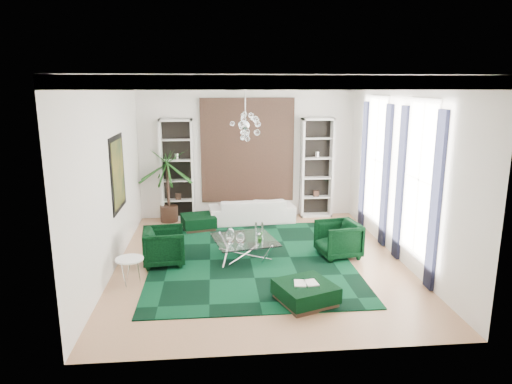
{
  "coord_description": "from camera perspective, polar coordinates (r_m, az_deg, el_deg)",
  "views": [
    {
      "loc": [
        -0.93,
        -9.16,
        3.66
      ],
      "look_at": [
        -0.04,
        0.5,
        1.4
      ],
      "focal_mm": 32.0,
      "sensor_mm": 36.0,
      "label": 1
    }
  ],
  "objects": [
    {
      "name": "wall_right",
      "position": [
        10.12,
        17.73,
        2.49
      ],
      "size": [
        0.02,
        7.0,
        3.8
      ],
      "primitive_type": "cube",
      "color": "white",
      "rests_on": "ground"
    },
    {
      "name": "ottoman_side",
      "position": [
        12.05,
        -7.21,
        -3.76
      ],
      "size": [
        0.98,
        0.98,
        0.36
      ],
      "primitive_type": "cube",
      "rotation": [
        0.0,
        0.0,
        0.23
      ],
      "color": "black",
      "rests_on": "floor"
    },
    {
      "name": "window_far",
      "position": [
        11.49,
        14.76,
        3.88
      ],
      "size": [
        0.03,
        1.1,
        2.9
      ],
      "primitive_type": "cube",
      "color": "white",
      "rests_on": "wall_right"
    },
    {
      "name": "curtain_far_b",
      "position": [
        12.24,
        13.31,
        3.32
      ],
      "size": [
        0.07,
        0.3,
        3.25
      ],
      "primitive_type": "cube",
      "color": "black",
      "rests_on": "floor"
    },
    {
      "name": "shelving_left",
      "position": [
        12.71,
        -9.82,
        2.69
      ],
      "size": [
        0.9,
        0.38,
        2.8
      ],
      "primitive_type": null,
      "color": "white",
      "rests_on": "floor"
    },
    {
      "name": "ceiling_medallion",
      "position": [
        9.5,
        0.34,
        13.79
      ],
      "size": [
        0.9,
        0.9,
        0.05
      ],
      "primitive_type": "cylinder",
      "color": "white",
      "rests_on": "ceiling"
    },
    {
      "name": "armchair_left",
      "position": [
        9.8,
        -11.4,
        -6.65
      ],
      "size": [
        0.94,
        0.91,
        0.78
      ],
      "primitive_type": "imported",
      "rotation": [
        0.0,
        0.0,
        1.68
      ],
      "color": "black",
      "rests_on": "floor"
    },
    {
      "name": "curtain_near_b",
      "position": [
        10.04,
        17.6,
        0.96
      ],
      "size": [
        0.07,
        0.3,
        3.25
      ],
      "primitive_type": "cube",
      "color": "black",
      "rests_on": "floor"
    },
    {
      "name": "palm",
      "position": [
        12.59,
        -11.01,
        2.19
      ],
      "size": [
        1.69,
        1.69,
        2.65
      ],
      "primitive_type": null,
      "rotation": [
        0.0,
        0.0,
        -0.02
      ],
      "color": "#1B5018",
      "rests_on": "floor"
    },
    {
      "name": "sofa",
      "position": [
        12.51,
        -0.55,
        -2.29
      ],
      "size": [
        2.37,
        1.09,
        0.67
      ],
      "primitive_type": "imported",
      "rotation": [
        0.0,
        0.0,
        3.23
      ],
      "color": "silver",
      "rests_on": "floor"
    },
    {
      "name": "crown_molding",
      "position": [
        9.2,
        0.53,
        13.38
      ],
      "size": [
        6.0,
        7.0,
        0.18
      ],
      "primitive_type": null,
      "color": "white",
      "rests_on": "ceiling"
    },
    {
      "name": "table_plant",
      "position": [
        9.62,
        0.55,
        -5.62
      ],
      "size": [
        0.18,
        0.17,
        0.26
      ],
      "primitive_type": "imported",
      "rotation": [
        0.0,
        0.0,
        0.42
      ],
      "color": "#1B5018",
      "rests_on": "coffee_table"
    },
    {
      "name": "side_table",
      "position": [
        9.02,
        -15.44,
        -9.57
      ],
      "size": [
        0.61,
        0.61,
        0.5
      ],
      "primitive_type": "cylinder",
      "rotation": [
        0.0,
        0.0,
        -0.18
      ],
      "color": "white",
      "rests_on": "floor"
    },
    {
      "name": "rug",
      "position": [
        9.97,
        -0.71,
        -8.35
      ],
      "size": [
        4.2,
        5.0,
        0.02
      ],
      "primitive_type": "cube",
      "color": "black",
      "rests_on": "floor"
    },
    {
      "name": "floor",
      "position": [
        9.91,
        0.48,
        -8.61
      ],
      "size": [
        6.0,
        7.0,
        0.02
      ],
      "primitive_type": "cube",
      "color": "tan",
      "rests_on": "ground"
    },
    {
      "name": "window_near",
      "position": [
        9.31,
        19.74,
        1.45
      ],
      "size": [
        0.03,
        1.1,
        2.9
      ],
      "primitive_type": "cube",
      "color": "white",
      "rests_on": "wall_right"
    },
    {
      "name": "tapestry",
      "position": [
        12.77,
        -1.07,
        5.2
      ],
      "size": [
        2.5,
        0.06,
        2.8
      ],
      "primitive_type": "cube",
      "color": "black",
      "rests_on": "wall_back"
    },
    {
      "name": "armchair_right",
      "position": [
        10.17,
        10.23,
        -5.83
      ],
      "size": [
        0.98,
        0.96,
        0.78
      ],
      "primitive_type": "imported",
      "rotation": [
        0.0,
        0.0,
        -1.42
      ],
      "color": "black",
      "rests_on": "floor"
    },
    {
      "name": "coffee_table",
      "position": [
        9.96,
        -1.44,
        -7.09
      ],
      "size": [
        1.5,
        1.5,
        0.43
      ],
      "primitive_type": null,
      "rotation": [
        0.0,
        0.0,
        0.21
      ],
      "color": "white",
      "rests_on": "floor"
    },
    {
      "name": "ceiling",
      "position": [
        9.2,
        0.53,
        14.06
      ],
      "size": [
        6.0,
        7.0,
        0.02
      ],
      "primitive_type": "cube",
      "color": "white",
      "rests_on": "ground"
    },
    {
      "name": "wall_back",
      "position": [
        12.82,
        -1.09,
        5.23
      ],
      "size": [
        6.0,
        0.02,
        3.8
      ],
      "primitive_type": "cube",
      "color": "white",
      "rests_on": "ground"
    },
    {
      "name": "wall_left",
      "position": [
        9.55,
        -17.78,
        1.88
      ],
      "size": [
        0.02,
        7.0,
        3.8
      ],
      "primitive_type": "cube",
      "color": "white",
      "rests_on": "ground"
    },
    {
      "name": "painting",
      "position": [
        10.13,
        -16.83,
        2.27
      ],
      "size": [
        0.04,
        1.3,
        1.6
      ],
      "primitive_type": "cube",
      "color": "black",
      "rests_on": "wall_left"
    },
    {
      "name": "book",
      "position": [
        8.0,
        6.23,
        -11.21
      ],
      "size": [
        0.41,
        0.28,
        0.03
      ],
      "primitive_type": "cube",
      "color": "white",
      "rests_on": "ottoman_front"
    },
    {
      "name": "curtain_near_a",
      "position": [
        8.66,
        21.54,
        -1.22
      ],
      "size": [
        0.07,
        0.3,
        3.25
      ],
      "primitive_type": "cube",
      "color": "black",
      "rests_on": "floor"
    },
    {
      "name": "ottoman_front",
      "position": [
        8.08,
        6.2,
        -12.46
      ],
      "size": [
        1.15,
        1.15,
        0.36
      ],
      "primitive_type": "cube",
      "rotation": [
        0.0,
        0.0,
        0.35
      ],
      "color": "black",
      "rests_on": "floor"
    },
    {
      "name": "shelving_right",
      "position": [
        12.99,
        7.61,
        2.99
      ],
      "size": [
        0.9,
        0.38,
        2.8
      ],
      "primitive_type": null,
      "color": "white",
      "rests_on": "floor"
    },
    {
      "name": "curtain_far_a",
      "position": [
        10.8,
        15.9,
        1.9
      ],
      "size": [
        0.07,
        0.3,
        3.25
      ],
      "primitive_type": "cube",
      "color": "black",
      "rests_on": "floor"
    },
    {
      "name": "chandelier",
      "position": [
        9.67,
        -1.34,
        8.32
      ],
      "size": [
        0.83,
        0.83,
        0.65
      ],
      "primitive_type": null,
      "rotation": [
        0.0,
        0.0,
        0.15
      ],
      "color": "white",
      "rests_on": "ceiling"
    },
    {
      "name": "wall_front",
      "position": [
        5.99,
        3.9,
        -3.99
      ],
      "size": [
        6.0,
        0.02,
        3.8
      ],
      "primitive_type": "cube",
      "color": "white",
      "rests_on": "ground"
    }
  ]
}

